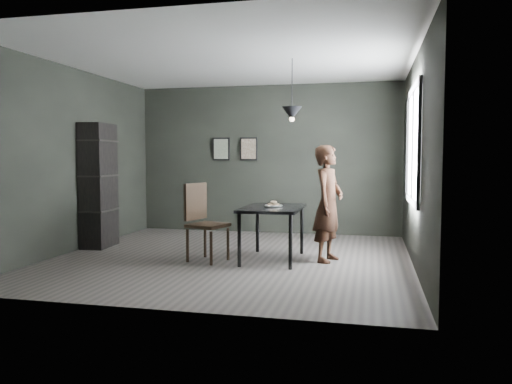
% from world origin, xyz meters
% --- Properties ---
extents(ground, '(5.00, 5.00, 0.00)m').
position_xyz_m(ground, '(0.00, 0.00, 0.00)').
color(ground, '#36322F').
rests_on(ground, ground).
extents(back_wall, '(5.00, 0.10, 2.80)m').
position_xyz_m(back_wall, '(0.00, 2.50, 1.40)').
color(back_wall, black).
rests_on(back_wall, ground).
extents(ceiling, '(5.00, 5.00, 0.02)m').
position_xyz_m(ceiling, '(0.00, 0.00, 2.80)').
color(ceiling, silver).
rests_on(ceiling, ground).
extents(window_assembly, '(0.04, 1.96, 1.56)m').
position_xyz_m(window_assembly, '(2.47, 0.20, 1.60)').
color(window_assembly, white).
rests_on(window_assembly, ground).
extents(cafe_table, '(0.80, 1.20, 0.75)m').
position_xyz_m(cafe_table, '(0.60, 0.00, 0.67)').
color(cafe_table, black).
rests_on(cafe_table, ground).
extents(white_plate, '(0.23, 0.23, 0.01)m').
position_xyz_m(white_plate, '(0.61, 0.03, 0.76)').
color(white_plate, white).
rests_on(white_plate, cafe_table).
extents(donut_pile, '(0.17, 0.11, 0.07)m').
position_xyz_m(donut_pile, '(0.61, 0.03, 0.79)').
color(donut_pile, beige).
rests_on(donut_pile, white_plate).
extents(woman, '(0.53, 0.67, 1.61)m').
position_xyz_m(woman, '(1.36, 0.10, 0.80)').
color(woman, black).
rests_on(woman, ground).
extents(wood_chair, '(0.59, 0.59, 1.08)m').
position_xyz_m(wood_chair, '(-0.35, -0.25, 0.61)').
color(wood_chair, black).
rests_on(wood_chair, ground).
extents(shelf_unit, '(0.42, 0.68, 1.98)m').
position_xyz_m(shelf_unit, '(-2.32, 0.39, 0.99)').
color(shelf_unit, black).
rests_on(shelf_unit, ground).
extents(pendant_lamp, '(0.28, 0.28, 0.86)m').
position_xyz_m(pendant_lamp, '(0.85, 0.10, 2.05)').
color(pendant_lamp, black).
rests_on(pendant_lamp, ground).
extents(framed_print_left, '(0.34, 0.04, 0.44)m').
position_xyz_m(framed_print_left, '(-0.90, 2.47, 1.60)').
color(framed_print_left, black).
rests_on(framed_print_left, ground).
extents(framed_print_right, '(0.34, 0.04, 0.44)m').
position_xyz_m(framed_print_right, '(-0.35, 2.47, 1.60)').
color(framed_print_right, black).
rests_on(framed_print_right, ground).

